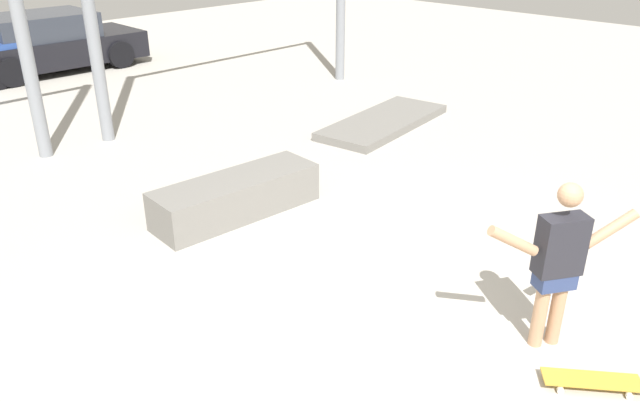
# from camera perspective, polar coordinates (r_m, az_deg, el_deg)

# --- Properties ---
(ground_plane) EXTENTS (36.00, 36.00, 0.00)m
(ground_plane) POSITION_cam_1_polar(r_m,az_deg,el_deg) (5.90, 9.78, -11.44)
(ground_plane) COLOR #B2ADA3
(skateboarder) EXTENTS (1.19, 0.80, 1.54)m
(skateboarder) POSITION_cam_1_polar(r_m,az_deg,el_deg) (5.55, 20.95, -5.00)
(skateboarder) COLOR tan
(skateboarder) RESTS_ON ground_plane
(skateboard) EXTENTS (0.64, 0.74, 0.08)m
(skateboard) POSITION_cam_1_polar(r_m,az_deg,el_deg) (5.63, 23.59, -14.79)
(skateboard) COLOR gold
(skateboard) RESTS_ON ground_plane
(grind_box) EXTENTS (2.18, 0.83, 0.49)m
(grind_box) POSITION_cam_1_polar(r_m,az_deg,el_deg) (7.80, -7.64, 0.44)
(grind_box) COLOR slate
(grind_box) RESTS_ON ground_plane
(manual_pad) EXTENTS (2.90, 1.44, 0.14)m
(manual_pad) POSITION_cam_1_polar(r_m,az_deg,el_deg) (11.12, 5.83, 7.20)
(manual_pad) COLOR slate
(manual_pad) RESTS_ON ground_plane
(parked_car_black) EXTENTS (4.12, 2.04, 1.32)m
(parked_car_black) POSITION_cam_1_polar(r_m,az_deg,el_deg) (16.21, -23.63, 13.08)
(parked_car_black) COLOR black
(parked_car_black) RESTS_ON ground_plane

